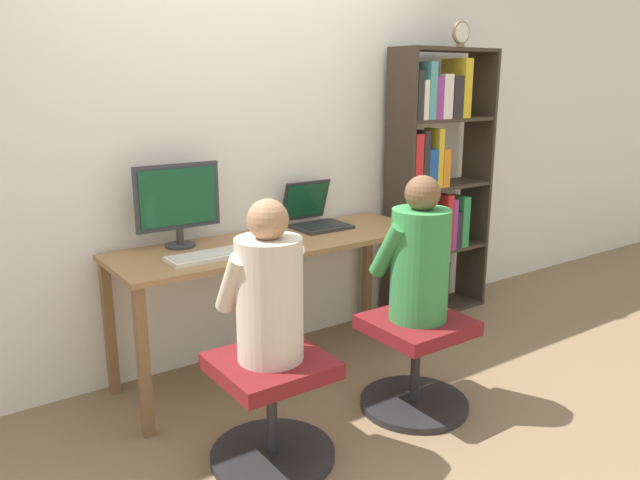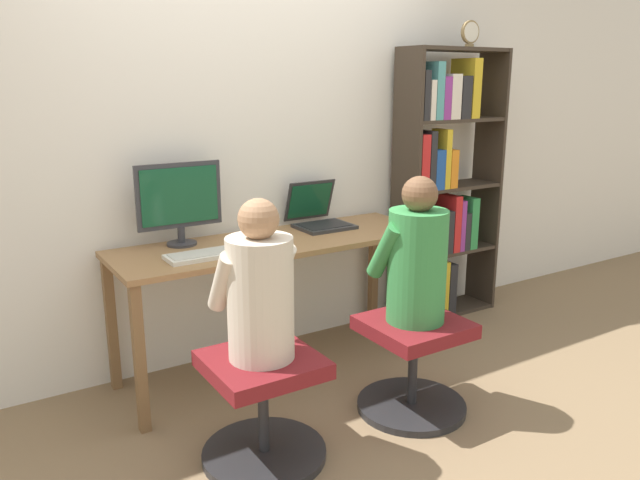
{
  "view_description": "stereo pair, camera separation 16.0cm",
  "coord_description": "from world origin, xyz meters",
  "px_view_note": "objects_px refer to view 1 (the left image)",
  "views": [
    {
      "loc": [
        -1.72,
        -2.58,
        1.64
      ],
      "look_at": [
        0.14,
        0.07,
        0.8
      ],
      "focal_mm": 35.0,
      "sensor_mm": 36.0,
      "label": 1
    },
    {
      "loc": [
        -1.58,
        -2.67,
        1.64
      ],
      "look_at": [
        0.14,
        0.07,
        0.8
      ],
      "focal_mm": 35.0,
      "sensor_mm": 36.0,
      "label": 2
    }
  ],
  "objects_px": {
    "office_chair_left": "(272,405)",
    "person_at_monitor": "(269,290)",
    "laptop": "(316,217)",
    "bookshelf": "(432,192)",
    "desktop_monitor": "(178,202)",
    "keyboard": "(209,256)",
    "person_at_laptop": "(419,257)",
    "desk_clock": "(461,33)",
    "office_chair_right": "(416,359)"
  },
  "relations": [
    {
      "from": "desktop_monitor",
      "to": "office_chair_right",
      "type": "height_order",
      "value": "desktop_monitor"
    },
    {
      "from": "desktop_monitor",
      "to": "person_at_laptop",
      "type": "xyz_separation_m",
      "value": [
        0.83,
        -0.95,
        -0.21
      ]
    },
    {
      "from": "laptop",
      "to": "desk_clock",
      "type": "bearing_deg",
      "value": -3.85
    },
    {
      "from": "office_chair_left",
      "to": "person_at_monitor",
      "type": "bearing_deg",
      "value": 90.0
    },
    {
      "from": "desktop_monitor",
      "to": "office_chair_left",
      "type": "height_order",
      "value": "desktop_monitor"
    },
    {
      "from": "person_at_laptop",
      "to": "bookshelf",
      "type": "relative_size",
      "value": 0.39
    },
    {
      "from": "desktop_monitor",
      "to": "laptop",
      "type": "relative_size",
      "value": 1.34
    },
    {
      "from": "person_at_monitor",
      "to": "person_at_laptop",
      "type": "relative_size",
      "value": 0.96
    },
    {
      "from": "office_chair_left",
      "to": "person_at_laptop",
      "type": "height_order",
      "value": "person_at_laptop"
    },
    {
      "from": "laptop",
      "to": "desk_clock",
      "type": "distance_m",
      "value": 1.56
    },
    {
      "from": "office_chair_left",
      "to": "person_at_monitor",
      "type": "relative_size",
      "value": 0.8
    },
    {
      "from": "keyboard",
      "to": "office_chair_right",
      "type": "bearing_deg",
      "value": -39.85
    },
    {
      "from": "laptop",
      "to": "bookshelf",
      "type": "xyz_separation_m",
      "value": [
        0.96,
        -0.02,
        0.06
      ]
    },
    {
      "from": "desktop_monitor",
      "to": "office_chair_right",
      "type": "relative_size",
      "value": 0.84
    },
    {
      "from": "laptop",
      "to": "office_chair_left",
      "type": "xyz_separation_m",
      "value": [
        -0.86,
        -0.91,
        -0.56
      ]
    },
    {
      "from": "desktop_monitor",
      "to": "keyboard",
      "type": "distance_m",
      "value": 0.37
    },
    {
      "from": "bookshelf",
      "to": "office_chair_left",
      "type": "bearing_deg",
      "value": -153.97
    },
    {
      "from": "desktop_monitor",
      "to": "bookshelf",
      "type": "height_order",
      "value": "bookshelf"
    },
    {
      "from": "office_chair_left",
      "to": "desk_clock",
      "type": "xyz_separation_m",
      "value": [
        1.96,
        0.83,
        1.66
      ]
    },
    {
      "from": "person_at_monitor",
      "to": "laptop",
      "type": "bearing_deg",
      "value": 46.31
    },
    {
      "from": "keyboard",
      "to": "person_at_monitor",
      "type": "height_order",
      "value": "person_at_monitor"
    },
    {
      "from": "office_chair_right",
      "to": "person_at_monitor",
      "type": "relative_size",
      "value": 0.8
    },
    {
      "from": "keyboard",
      "to": "office_chair_right",
      "type": "height_order",
      "value": "keyboard"
    },
    {
      "from": "office_chair_left",
      "to": "person_at_monitor",
      "type": "distance_m",
      "value": 0.53
    },
    {
      "from": "office_chair_right",
      "to": "person_at_monitor",
      "type": "xyz_separation_m",
      "value": [
        -0.83,
        0.03,
        0.53
      ]
    },
    {
      "from": "person_at_monitor",
      "to": "bookshelf",
      "type": "distance_m",
      "value": 2.03
    },
    {
      "from": "person_at_laptop",
      "to": "bookshelf",
      "type": "xyz_separation_m",
      "value": [
        0.99,
        0.91,
        0.09
      ]
    },
    {
      "from": "office_chair_left",
      "to": "bookshelf",
      "type": "xyz_separation_m",
      "value": [
        1.82,
        0.89,
        0.62
      ]
    },
    {
      "from": "desktop_monitor",
      "to": "office_chair_right",
      "type": "xyz_separation_m",
      "value": [
        0.83,
        -0.96,
        -0.75
      ]
    },
    {
      "from": "office_chair_left",
      "to": "desk_clock",
      "type": "bearing_deg",
      "value": 23.02
    },
    {
      "from": "office_chair_right",
      "to": "person_at_monitor",
      "type": "height_order",
      "value": "person_at_monitor"
    },
    {
      "from": "laptop",
      "to": "bookshelf",
      "type": "bearing_deg",
      "value": -1.03
    },
    {
      "from": "desktop_monitor",
      "to": "person_at_monitor",
      "type": "height_order",
      "value": "desktop_monitor"
    },
    {
      "from": "keyboard",
      "to": "desk_clock",
      "type": "bearing_deg",
      "value": 5.69
    },
    {
      "from": "laptop",
      "to": "person_at_monitor",
      "type": "bearing_deg",
      "value": -133.69
    },
    {
      "from": "desktop_monitor",
      "to": "office_chair_right",
      "type": "distance_m",
      "value": 1.47
    },
    {
      "from": "person_at_monitor",
      "to": "person_at_laptop",
      "type": "bearing_deg",
      "value": -1.85
    },
    {
      "from": "office_chair_right",
      "to": "bookshelf",
      "type": "xyz_separation_m",
      "value": [
        0.99,
        0.92,
        0.62
      ]
    },
    {
      "from": "desktop_monitor",
      "to": "desk_clock",
      "type": "xyz_separation_m",
      "value": [
        1.96,
        -0.1,
        0.91
      ]
    },
    {
      "from": "keyboard",
      "to": "person_at_monitor",
      "type": "xyz_separation_m",
      "value": [
        -0.03,
        -0.64,
        0.0
      ]
    },
    {
      "from": "person_at_monitor",
      "to": "office_chair_right",
      "type": "bearing_deg",
      "value": -2.24
    },
    {
      "from": "keyboard",
      "to": "office_chair_left",
      "type": "relative_size",
      "value": 0.76
    },
    {
      "from": "office_chair_right",
      "to": "bookshelf",
      "type": "bearing_deg",
      "value": 42.76
    },
    {
      "from": "laptop",
      "to": "office_chair_left",
      "type": "bearing_deg",
      "value": -133.52
    },
    {
      "from": "office_chair_left",
      "to": "desk_clock",
      "type": "relative_size",
      "value": 3.37
    },
    {
      "from": "laptop",
      "to": "keyboard",
      "type": "bearing_deg",
      "value": -162.22
    },
    {
      "from": "person_at_laptop",
      "to": "desk_clock",
      "type": "xyz_separation_m",
      "value": [
        1.13,
        0.86,
        1.13
      ]
    },
    {
      "from": "laptop",
      "to": "person_at_monitor",
      "type": "relative_size",
      "value": 0.5
    },
    {
      "from": "person_at_monitor",
      "to": "office_chair_left",
      "type": "bearing_deg",
      "value": -90.0
    },
    {
      "from": "keyboard",
      "to": "laptop",
      "type": "bearing_deg",
      "value": 17.78
    }
  ]
}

